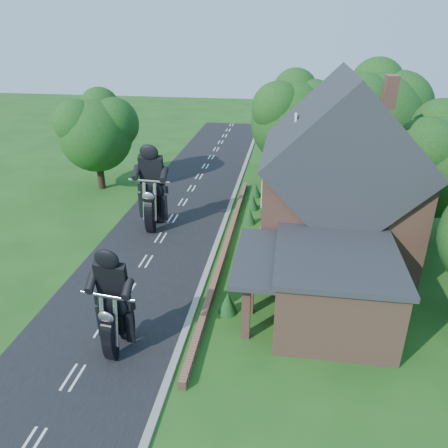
# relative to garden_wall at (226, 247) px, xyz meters

# --- Properties ---
(ground) EXTENTS (120.00, 120.00, 0.00)m
(ground) POSITION_rel_garden_wall_xyz_m (-4.30, -5.00, -0.20)
(ground) COLOR #1B4A15
(ground) RESTS_ON ground
(road) EXTENTS (7.00, 80.00, 0.02)m
(road) POSITION_rel_garden_wall_xyz_m (-4.30, -5.00, -0.19)
(road) COLOR black
(road) RESTS_ON ground
(kerb) EXTENTS (0.30, 80.00, 0.12)m
(kerb) POSITION_rel_garden_wall_xyz_m (-0.65, -5.00, -0.14)
(kerb) COLOR gray
(kerb) RESTS_ON ground
(garden_wall) EXTENTS (0.30, 22.00, 0.40)m
(garden_wall) POSITION_rel_garden_wall_xyz_m (0.00, 0.00, 0.00)
(garden_wall) COLOR #8E5D48
(garden_wall) RESTS_ON ground
(house) EXTENTS (9.54, 8.64, 10.24)m
(house) POSITION_rel_garden_wall_xyz_m (6.19, 1.00, 4.14)
(house) COLOR #8E5D48
(house) RESTS_ON ground
(annex) EXTENTS (7.05, 5.94, 3.44)m
(annex) POSITION_rel_garden_wall_xyz_m (5.57, -5.80, 1.57)
(annex) COLOR #8E5D48
(annex) RESTS_ON ground
(tree_house_right) EXTENTS (6.51, 6.00, 8.40)m
(tree_house_right) POSITION_rel_garden_wall_xyz_m (12.35, 3.62, 4.99)
(tree_house_right) COLOR black
(tree_house_right) RESTS_ON ground
(tree_behind_house) EXTENTS (7.81, 7.20, 10.08)m
(tree_behind_house) POSITION_rel_garden_wall_xyz_m (9.88, 11.14, 6.03)
(tree_behind_house) COLOR black
(tree_behind_house) RESTS_ON ground
(tree_behind_left) EXTENTS (6.94, 6.40, 9.16)m
(tree_behind_left) POSITION_rel_garden_wall_xyz_m (3.86, 12.13, 5.53)
(tree_behind_left) COLOR black
(tree_behind_left) RESTS_ON ground
(tree_far_road) EXTENTS (6.08, 5.60, 7.84)m
(tree_far_road) POSITION_rel_garden_wall_xyz_m (-11.16, 9.11, 4.64)
(tree_far_road) COLOR black
(tree_far_road) RESTS_ON ground
(shrub_a) EXTENTS (0.90, 0.90, 1.10)m
(shrub_a) POSITION_rel_garden_wall_xyz_m (1.00, -6.00, 0.35)
(shrub_a) COLOR #123A16
(shrub_a) RESTS_ON ground
(shrub_b) EXTENTS (0.90, 0.90, 1.10)m
(shrub_b) POSITION_rel_garden_wall_xyz_m (1.00, -3.50, 0.35)
(shrub_b) COLOR #123A16
(shrub_b) RESTS_ON ground
(shrub_c) EXTENTS (0.90, 0.90, 1.10)m
(shrub_c) POSITION_rel_garden_wall_xyz_m (1.00, -1.00, 0.35)
(shrub_c) COLOR #123A16
(shrub_c) RESTS_ON ground
(shrub_d) EXTENTS (0.90, 0.90, 1.10)m
(shrub_d) POSITION_rel_garden_wall_xyz_m (1.00, 4.00, 0.35)
(shrub_d) COLOR #123A16
(shrub_d) RESTS_ON ground
(shrub_e) EXTENTS (0.90, 0.90, 1.10)m
(shrub_e) POSITION_rel_garden_wall_xyz_m (1.00, 6.50, 0.35)
(shrub_e) COLOR #123A16
(shrub_e) RESTS_ON ground
(shrub_f) EXTENTS (0.90, 0.90, 1.10)m
(shrub_f) POSITION_rel_garden_wall_xyz_m (1.00, 9.00, 0.35)
(shrub_f) COLOR #123A16
(shrub_f) RESTS_ON ground
(motorcycle_lead) EXTENTS (0.58, 1.58, 1.44)m
(motorcycle_lead) POSITION_rel_garden_wall_xyz_m (-3.08, -9.18, 0.52)
(motorcycle_lead) COLOR black
(motorcycle_lead) RESTS_ON ground
(motorcycle_follow) EXTENTS (0.59, 1.85, 1.70)m
(motorcycle_follow) POSITION_rel_garden_wall_xyz_m (-5.04, 2.40, 0.65)
(motorcycle_follow) COLOR black
(motorcycle_follow) RESTS_ON ground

